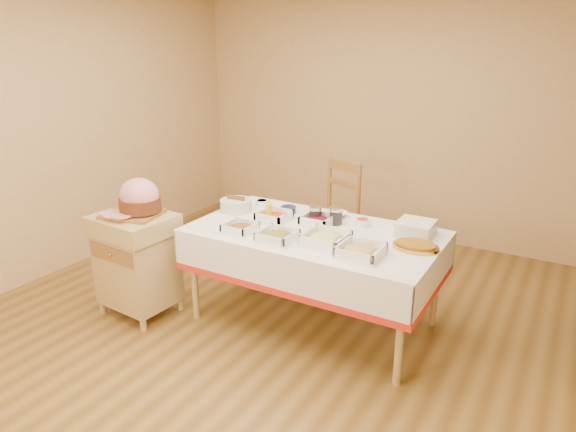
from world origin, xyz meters
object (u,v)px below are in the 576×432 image
at_px(dining_table, 314,251).
at_px(mustard_bottle, 269,212).
at_px(dining_chair, 331,215).
at_px(bread_basket, 236,205).
at_px(preserve_jar_left, 316,215).
at_px(preserve_jar_right, 336,216).
at_px(butcher_cart, 137,258).
at_px(ham_on_board, 138,200).
at_px(brass_platter, 416,246).
at_px(plate_stack, 416,228).

bearing_deg(dining_table, mustard_bottle, 178.78).
bearing_deg(dining_chair, bread_basket, -115.24).
xyz_separation_m(dining_table, bread_basket, (-0.77, 0.09, 0.21)).
xyz_separation_m(preserve_jar_left, preserve_jar_right, (0.15, 0.04, 0.00)).
bearing_deg(dining_table, butcher_cart, -156.30).
height_order(ham_on_board, brass_platter, ham_on_board).
distance_m(ham_on_board, brass_platter, 2.06).
bearing_deg(mustard_bottle, preserve_jar_right, 23.16).
height_order(butcher_cart, mustard_bottle, mustard_bottle).
distance_m(dining_chair, plate_stack, 1.28).
xyz_separation_m(preserve_jar_right, bread_basket, (-0.85, -0.12, -0.01)).
distance_m(mustard_bottle, plate_stack, 1.10).
relative_size(ham_on_board, brass_platter, 1.39).
height_order(preserve_jar_right, bread_basket, preserve_jar_right).
distance_m(mustard_bottle, bread_basket, 0.38).
height_order(preserve_jar_left, bread_basket, preserve_jar_left).
bearing_deg(bread_basket, ham_on_board, -126.58).
bearing_deg(ham_on_board, butcher_cart, -141.94).
height_order(butcher_cart, bread_basket, bread_basket).
relative_size(preserve_jar_left, bread_basket, 0.49).
relative_size(ham_on_board, preserve_jar_left, 3.45).
height_order(mustard_bottle, bread_basket, mustard_bottle).
xyz_separation_m(ham_on_board, brass_platter, (1.98, 0.56, -0.17)).
xyz_separation_m(preserve_jar_right, mustard_bottle, (-0.47, -0.20, 0.02)).
distance_m(dining_chair, preserve_jar_left, 0.92).
height_order(ham_on_board, plate_stack, ham_on_board).
xyz_separation_m(dining_table, plate_stack, (0.67, 0.28, 0.21)).
xyz_separation_m(dining_chair, preserve_jar_right, (0.41, -0.80, 0.29)).
height_order(butcher_cart, ham_on_board, ham_on_board).
bearing_deg(dining_chair, preserve_jar_left, -72.55).
height_order(dining_chair, bread_basket, dining_chair).
distance_m(butcher_cart, mustard_bottle, 1.11).
xyz_separation_m(butcher_cart, ham_on_board, (0.04, 0.03, 0.48)).
distance_m(preserve_jar_right, plate_stack, 0.60).
height_order(preserve_jar_right, brass_platter, preserve_jar_right).
xyz_separation_m(dining_table, preserve_jar_left, (-0.08, 0.17, 0.22)).
relative_size(preserve_jar_left, plate_stack, 0.51).
xyz_separation_m(preserve_jar_right, brass_platter, (0.67, -0.18, -0.04)).
bearing_deg(butcher_cart, preserve_jar_right, 29.76).
distance_m(bread_basket, brass_platter, 1.52).
bearing_deg(preserve_jar_left, bread_basket, -173.72).
height_order(butcher_cart, preserve_jar_left, preserve_jar_left).
bearing_deg(preserve_jar_right, mustard_bottle, -156.84).
relative_size(butcher_cart, plate_stack, 3.29).
bearing_deg(ham_on_board, brass_platter, 15.72).
relative_size(ham_on_board, bread_basket, 1.68).
relative_size(dining_table, butcher_cart, 2.21).
xyz_separation_m(plate_stack, brass_platter, (0.08, -0.25, -0.03)).
relative_size(preserve_jar_right, mustard_bottle, 0.78).
relative_size(butcher_cart, mustard_bottle, 4.78).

